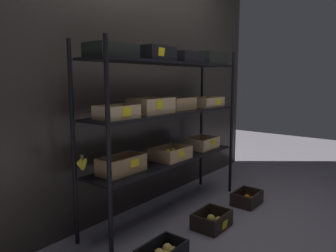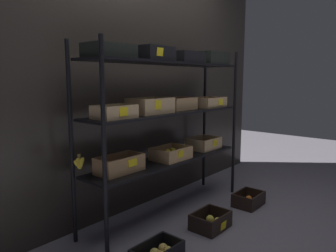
% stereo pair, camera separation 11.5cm
% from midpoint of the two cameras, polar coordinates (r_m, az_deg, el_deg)
% --- Properties ---
extents(ground_plane, '(10.00, 10.00, 0.00)m').
position_cam_midpoint_polar(ground_plane, '(3.11, 1.09, -15.34)').
color(ground_plane, slate).
extents(storefront_wall, '(4.17, 0.12, 2.74)m').
position_cam_midpoint_polar(storefront_wall, '(3.12, -4.54, 10.53)').
color(storefront_wall, '#2D2823').
rests_on(storefront_wall, ground_plane).
extents(display_rack, '(1.89, 0.42, 1.54)m').
position_cam_midpoint_polar(display_rack, '(2.87, 1.25, 3.01)').
color(display_rack, black).
rests_on(display_rack, ground_plane).
extents(crate_ground_left_apple_gold, '(0.32, 0.25, 0.14)m').
position_cam_midpoint_polar(crate_ground_left_apple_gold, '(2.83, 8.88, -16.82)').
color(crate_ground_left_apple_gold, black).
rests_on(crate_ground_left_apple_gold, ground_plane).
extents(crate_ground_tangerine, '(0.31, 0.23, 0.13)m').
position_cam_midpoint_polar(crate_ground_tangerine, '(3.36, 15.32, -12.89)').
color(crate_ground_tangerine, black).
rests_on(crate_ground_tangerine, ground_plane).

